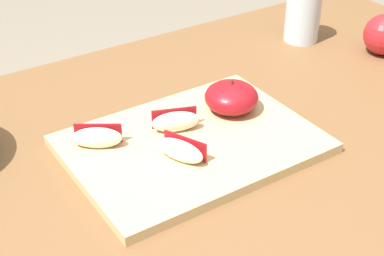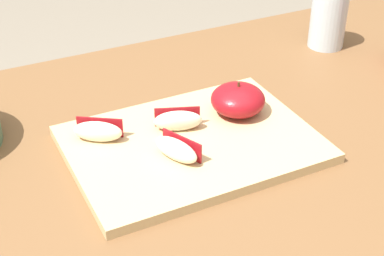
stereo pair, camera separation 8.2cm
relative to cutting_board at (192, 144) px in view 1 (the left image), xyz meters
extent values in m
cube|color=brown|center=(-0.05, -0.01, -0.02)|extent=(1.44, 0.76, 0.03)
cube|color=brown|center=(0.61, 0.31, -0.39)|extent=(0.06, 0.06, 0.70)
cube|color=tan|center=(0.00, 0.00, 0.00)|extent=(0.35, 0.25, 0.02)
ellipsoid|color=maroon|center=(0.10, 0.04, 0.03)|extent=(0.08, 0.08, 0.05)
cylinder|color=#4C3319|center=(0.10, 0.04, 0.05)|extent=(0.00, 0.00, 0.01)
ellipsoid|color=#F4EACC|center=(-0.01, 0.03, 0.02)|extent=(0.07, 0.05, 0.03)
cube|color=maroon|center=(0.00, 0.04, 0.02)|extent=(0.06, 0.03, 0.03)
ellipsoid|color=#F4EACC|center=(-0.04, -0.03, 0.02)|extent=(0.05, 0.07, 0.03)
cube|color=maroon|center=(-0.03, -0.03, 0.02)|extent=(0.03, 0.06, 0.03)
ellipsoid|color=#F4EACC|center=(-0.12, 0.06, 0.02)|extent=(0.07, 0.06, 0.03)
cube|color=maroon|center=(-0.11, 0.07, 0.02)|extent=(0.06, 0.04, 0.03)
sphere|color=#B21E23|center=(0.47, 0.07, 0.03)|extent=(0.08, 0.08, 0.08)
cylinder|color=silver|center=(0.39, 0.20, 0.04)|extent=(0.07, 0.07, 0.10)
camera|label=1|loc=(-0.38, -0.58, 0.47)|focal=54.53mm
camera|label=2|loc=(-0.31, -0.62, 0.47)|focal=54.53mm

